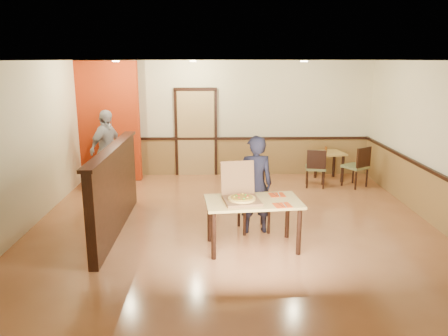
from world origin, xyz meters
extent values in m
plane|color=#C47B4C|center=(0.00, 0.00, 0.00)|extent=(7.00, 7.00, 0.00)
plane|color=black|center=(0.00, 0.00, 2.80)|extent=(7.00, 7.00, 0.00)
plane|color=#F7EFC2|center=(0.00, 3.50, 1.40)|extent=(7.00, 0.00, 7.00)
plane|color=#F7EFC2|center=(-3.50, 0.00, 1.40)|extent=(0.00, 7.00, 7.00)
plane|color=#F7EFC2|center=(3.50, 0.00, 1.40)|extent=(0.00, 7.00, 7.00)
cube|color=olive|center=(0.00, 3.47, 0.45)|extent=(7.00, 0.04, 0.90)
cube|color=black|center=(0.00, 3.45, 0.92)|extent=(7.00, 0.06, 0.06)
cube|color=olive|center=(3.47, 0.00, 0.45)|extent=(0.04, 7.00, 0.90)
cube|color=black|center=(3.45, 0.00, 0.92)|extent=(0.06, 7.00, 0.06)
cube|color=tan|center=(-0.80, 3.46, 1.05)|extent=(0.90, 0.06, 2.10)
cube|color=black|center=(-2.00, -0.20, 0.70)|extent=(0.14, 3.00, 1.40)
cube|color=black|center=(-2.00, -0.20, 1.42)|extent=(0.20, 3.10, 0.05)
cube|color=#A62C0B|center=(-2.90, 3.00, 1.40)|extent=(1.60, 0.20, 2.78)
cylinder|color=#FFDBB2|center=(-2.30, 1.80, 2.78)|extent=(0.14, 0.14, 0.02)
cylinder|color=#FFDBB2|center=(-0.80, 2.50, 2.78)|extent=(0.14, 0.14, 0.02)
cylinder|color=#FFDBB2|center=(1.40, 1.50, 2.78)|extent=(0.14, 0.14, 0.02)
cube|color=tan|center=(0.23, -0.94, 0.74)|extent=(1.50, 0.95, 0.04)
cylinder|color=black|center=(-0.36, -1.33, 0.36)|extent=(0.07, 0.07, 0.72)
cylinder|color=black|center=(-0.43, -0.68, 0.36)|extent=(0.07, 0.07, 0.72)
cylinder|color=black|center=(0.89, -1.20, 0.36)|extent=(0.07, 0.07, 0.72)
cylinder|color=black|center=(0.83, -0.56, 0.36)|extent=(0.07, 0.07, 0.72)
cube|color=#656D3F|center=(0.31, -0.22, 0.50)|extent=(0.58, 0.58, 0.07)
cube|color=black|center=(0.27, 0.00, 0.77)|extent=(0.48, 0.12, 0.48)
cylinder|color=black|center=(0.14, -0.46, 0.22)|extent=(0.05, 0.05, 0.43)
cylinder|color=black|center=(0.07, -0.05, 0.22)|extent=(0.05, 0.05, 0.43)
cylinder|color=black|center=(0.55, -0.39, 0.22)|extent=(0.05, 0.05, 0.43)
cylinder|color=black|center=(0.48, 0.02, 0.22)|extent=(0.05, 0.05, 0.43)
cube|color=#656D3F|center=(1.93, 2.34, 0.44)|extent=(0.51, 0.51, 0.06)
cube|color=black|center=(1.90, 2.15, 0.67)|extent=(0.42, 0.11, 0.42)
cylinder|color=black|center=(2.14, 2.49, 0.19)|extent=(0.04, 0.04, 0.38)
cylinder|color=black|center=(2.08, 2.13, 0.19)|extent=(0.04, 0.04, 0.38)
cylinder|color=black|center=(1.79, 2.55, 0.19)|extent=(0.04, 0.04, 0.38)
cylinder|color=black|center=(1.72, 2.20, 0.19)|extent=(0.04, 0.04, 0.38)
cube|color=#656D3F|center=(2.83, 2.34, 0.46)|extent=(0.64, 0.64, 0.06)
cube|color=black|center=(2.95, 2.17, 0.72)|extent=(0.39, 0.28, 0.44)
cylinder|color=black|center=(2.89, 2.61, 0.20)|extent=(0.04, 0.04, 0.40)
cylinder|color=black|center=(3.10, 2.29, 0.20)|extent=(0.04, 0.04, 0.40)
cylinder|color=black|center=(2.57, 2.40, 0.20)|extent=(0.04, 0.04, 0.40)
cylinder|color=black|center=(2.78, 2.08, 0.20)|extent=(0.04, 0.04, 0.40)
cube|color=tan|center=(2.38, 2.89, 0.66)|extent=(0.73, 0.73, 0.04)
cylinder|color=black|center=(2.19, 2.62, 0.32)|extent=(0.07, 0.07, 0.64)
cylinder|color=black|center=(2.11, 3.08, 0.32)|extent=(0.07, 0.07, 0.64)
cylinder|color=black|center=(2.66, 2.70, 0.32)|extent=(0.07, 0.07, 0.64)
cylinder|color=black|center=(2.58, 3.17, 0.32)|extent=(0.07, 0.07, 0.64)
imported|color=black|center=(0.32, -0.30, 0.82)|extent=(0.64, 0.45, 1.64)
imported|color=#9C9BA3|center=(-2.74, 2.37, 0.88)|extent=(0.82, 1.11, 1.75)
cube|color=brown|center=(0.06, -1.01, 0.78)|extent=(0.59, 0.59, 0.04)
cube|color=brown|center=(0.01, -0.71, 1.05)|extent=(0.53, 0.18, 0.51)
cylinder|color=gold|center=(0.06, -1.01, 0.81)|extent=(0.51, 0.51, 0.03)
cube|color=#C4390D|center=(0.64, -1.18, 0.76)|extent=(0.28, 0.28, 0.01)
cylinder|color=silver|center=(0.61, -1.18, 0.77)|extent=(0.05, 0.21, 0.01)
cube|color=silver|center=(0.67, -1.18, 0.77)|extent=(0.06, 0.22, 0.00)
cube|color=#C4390D|center=(0.63, -0.68, 0.76)|extent=(0.26, 0.26, 0.01)
cylinder|color=silver|center=(0.60, -0.68, 0.77)|extent=(0.03, 0.20, 0.01)
cube|color=silver|center=(0.66, -0.68, 0.77)|extent=(0.04, 0.22, 0.00)
cylinder|color=brown|center=(2.29, 2.88, 0.75)|extent=(0.05, 0.05, 0.14)
camera|label=1|loc=(-0.33, -7.16, 2.82)|focal=35.00mm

